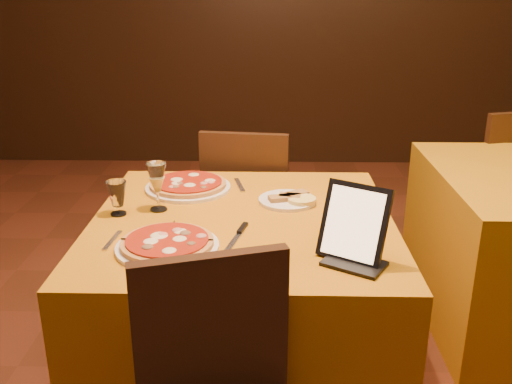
{
  "coord_description": "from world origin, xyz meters",
  "views": [
    {
      "loc": [
        -0.04,
        -1.6,
        1.56
      ],
      "look_at": [
        -0.09,
        0.31,
        0.86
      ],
      "focal_mm": 40.0,
      "sensor_mm": 36.0,
      "label": 1
    }
  ],
  "objects_px": {
    "main_table": "(243,307)",
    "pizza_near": "(167,245)",
    "chair_main_far": "(250,209)",
    "tablet": "(354,223)",
    "pizza_far": "(188,186)",
    "water_glass": "(117,198)",
    "chair_side_far": "(491,180)",
    "wine_glass": "(157,186)"
  },
  "relations": [
    {
      "from": "main_table",
      "to": "pizza_near",
      "type": "xyz_separation_m",
      "value": [
        -0.23,
        -0.26,
        0.39
      ]
    },
    {
      "from": "chair_main_far",
      "to": "pizza_near",
      "type": "distance_m",
      "value": 1.16
    },
    {
      "from": "chair_main_far",
      "to": "pizza_near",
      "type": "relative_size",
      "value": 2.72
    },
    {
      "from": "tablet",
      "to": "pizza_far",
      "type": "bearing_deg",
      "value": 165.26
    },
    {
      "from": "chair_main_far",
      "to": "tablet",
      "type": "bearing_deg",
      "value": 114.22
    },
    {
      "from": "pizza_near",
      "to": "water_glass",
      "type": "height_order",
      "value": "water_glass"
    },
    {
      "from": "pizza_far",
      "to": "tablet",
      "type": "distance_m",
      "value": 0.87
    },
    {
      "from": "chair_main_far",
      "to": "pizza_near",
      "type": "bearing_deg",
      "value": 84.81
    },
    {
      "from": "pizza_near",
      "to": "pizza_far",
      "type": "distance_m",
      "value": 0.57
    },
    {
      "from": "chair_main_far",
      "to": "pizza_far",
      "type": "xyz_separation_m",
      "value": [
        -0.24,
        -0.51,
        0.31
      ]
    },
    {
      "from": "main_table",
      "to": "pizza_far",
      "type": "xyz_separation_m",
      "value": [
        -0.24,
        0.31,
        0.39
      ]
    },
    {
      "from": "chair_side_far",
      "to": "tablet",
      "type": "height_order",
      "value": "tablet"
    },
    {
      "from": "main_table",
      "to": "chair_side_far",
      "type": "relative_size",
      "value": 1.21
    },
    {
      "from": "chair_side_far",
      "to": "wine_glass",
      "type": "distance_m",
      "value": 2.18
    },
    {
      "from": "main_table",
      "to": "pizza_far",
      "type": "relative_size",
      "value": 3.1
    },
    {
      "from": "chair_main_far",
      "to": "tablet",
      "type": "relative_size",
      "value": 3.73
    },
    {
      "from": "pizza_far",
      "to": "wine_glass",
      "type": "xyz_separation_m",
      "value": [
        -0.08,
        -0.24,
        0.08
      ]
    },
    {
      "from": "chair_main_far",
      "to": "tablet",
      "type": "distance_m",
      "value": 1.27
    },
    {
      "from": "wine_glass",
      "to": "chair_main_far",
      "type": "bearing_deg",
      "value": 66.77
    },
    {
      "from": "main_table",
      "to": "wine_glass",
      "type": "relative_size",
      "value": 5.79
    },
    {
      "from": "pizza_near",
      "to": "pizza_far",
      "type": "xyz_separation_m",
      "value": [
        -0.01,
        0.57,
        -0.0
      ]
    },
    {
      "from": "pizza_far",
      "to": "tablet",
      "type": "relative_size",
      "value": 1.46
    },
    {
      "from": "water_glass",
      "to": "tablet",
      "type": "distance_m",
      "value": 0.89
    },
    {
      "from": "main_table",
      "to": "pizza_near",
      "type": "relative_size",
      "value": 3.28
    },
    {
      "from": "main_table",
      "to": "chair_main_far",
      "type": "distance_m",
      "value": 0.83
    },
    {
      "from": "main_table",
      "to": "wine_glass",
      "type": "bearing_deg",
      "value": 167.16
    },
    {
      "from": "pizza_far",
      "to": "main_table",
      "type": "bearing_deg",
      "value": -52.01
    },
    {
      "from": "chair_main_far",
      "to": "main_table",
      "type": "bearing_deg",
      "value": 96.83
    },
    {
      "from": "chair_side_far",
      "to": "wine_glass",
      "type": "xyz_separation_m",
      "value": [
        -1.75,
        -1.25,
        0.39
      ]
    },
    {
      "from": "water_glass",
      "to": "pizza_near",
      "type": "bearing_deg",
      "value": -51.12
    },
    {
      "from": "main_table",
      "to": "tablet",
      "type": "relative_size",
      "value": 4.51
    },
    {
      "from": "main_table",
      "to": "pizza_far",
      "type": "bearing_deg",
      "value": 127.99
    },
    {
      "from": "pizza_far",
      "to": "chair_main_far",
      "type": "bearing_deg",
      "value": 64.81
    },
    {
      "from": "main_table",
      "to": "tablet",
      "type": "height_order",
      "value": "tablet"
    },
    {
      "from": "chair_main_far",
      "to": "tablet",
      "type": "xyz_separation_m",
      "value": [
        0.36,
        -1.14,
        0.41
      ]
    },
    {
      "from": "wine_glass",
      "to": "pizza_near",
      "type": "bearing_deg",
      "value": -74.91
    },
    {
      "from": "chair_side_far",
      "to": "chair_main_far",
      "type": "bearing_deg",
      "value": 3.75
    },
    {
      "from": "water_glass",
      "to": "chair_side_far",
      "type": "bearing_deg",
      "value": 34.52
    },
    {
      "from": "chair_side_far",
      "to": "tablet",
      "type": "bearing_deg",
      "value": 41.45
    },
    {
      "from": "pizza_far",
      "to": "tablet",
      "type": "bearing_deg",
      "value": -46.25
    },
    {
      "from": "pizza_far",
      "to": "water_glass",
      "type": "height_order",
      "value": "water_glass"
    },
    {
      "from": "main_table",
      "to": "tablet",
      "type": "xyz_separation_m",
      "value": [
        0.36,
        -0.32,
        0.49
      ]
    }
  ]
}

